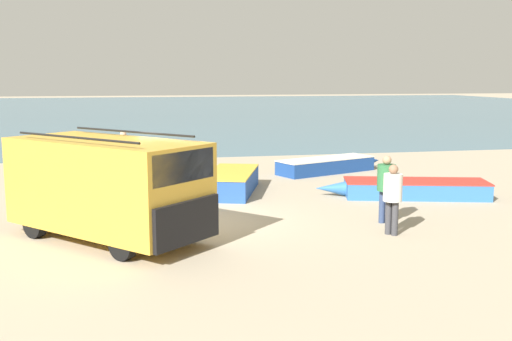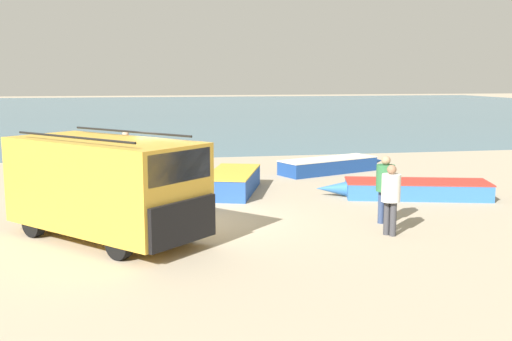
% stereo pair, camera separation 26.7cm
% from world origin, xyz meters
% --- Properties ---
extents(ground_plane, '(200.00, 200.00, 0.00)m').
position_xyz_m(ground_plane, '(0.00, 0.00, 0.00)').
color(ground_plane, tan).
extents(sea_water, '(120.00, 80.00, 0.01)m').
position_xyz_m(sea_water, '(0.00, 52.00, 0.00)').
color(sea_water, '#477084').
rests_on(sea_water, ground_plane).
extents(parked_van, '(4.74, 4.88, 2.42)m').
position_xyz_m(parked_van, '(-1.97, -1.21, 1.26)').
color(parked_van, gold).
rests_on(parked_van, ground_plane).
extents(fishing_rowboat_1, '(4.81, 2.62, 0.56)m').
position_xyz_m(fishing_rowboat_1, '(6.03, 6.94, 0.28)').
color(fishing_rowboat_1, navy).
rests_on(fishing_rowboat_1, ground_plane).
extents(fishing_rowboat_2, '(5.26, 2.46, 0.52)m').
position_xyz_m(fishing_rowboat_2, '(6.92, 1.85, 0.26)').
color(fishing_rowboat_2, '#2D66AD').
rests_on(fishing_rowboat_2, ground_plane).
extents(fishing_rowboat_4, '(2.36, 4.21, 0.68)m').
position_xyz_m(fishing_rowboat_4, '(1.71, 3.84, 0.34)').
color(fishing_rowboat_4, '#234CA3').
rests_on(fishing_rowboat_4, ground_plane).
extents(fisherman_0, '(0.45, 0.45, 1.73)m').
position_xyz_m(fisherman_0, '(4.80, -1.09, 1.03)').
color(fisherman_0, navy).
rests_on(fisherman_0, ground_plane).
extents(fisherman_1, '(0.44, 0.44, 1.66)m').
position_xyz_m(fisherman_1, '(4.49, -2.15, 1.00)').
color(fisherman_1, '#38383D').
rests_on(fisherman_1, ground_plane).
extents(fisherman_3, '(0.46, 0.46, 1.75)m').
position_xyz_m(fisherman_3, '(-1.70, 6.79, 1.05)').
color(fisherman_3, navy).
rests_on(fisherman_3, ground_plane).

